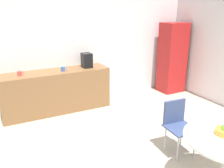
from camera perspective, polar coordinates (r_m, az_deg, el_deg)
wall_back at (r=5.62m, az=-9.25°, el=8.44°), size 6.00×0.10×2.60m
counter_block at (r=5.36m, az=-12.98°, el=-1.66°), size 2.28×0.60×0.90m
locker_cabinet at (r=6.56m, az=14.05°, el=5.99°), size 0.60×0.50×1.81m
chair_navy at (r=3.91m, az=15.19°, el=-8.35°), size 0.45×0.45×0.83m
mug_white at (r=5.43m, az=-5.41°, el=4.46°), size 0.13×0.08×0.09m
mug_green at (r=5.08m, az=-21.00°, el=2.38°), size 0.13×0.08×0.09m
mug_red at (r=5.19m, az=-11.51°, el=3.53°), size 0.13×0.08×0.09m
coffee_maker at (r=5.40m, az=-5.99°, el=5.59°), size 0.20×0.24×0.32m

